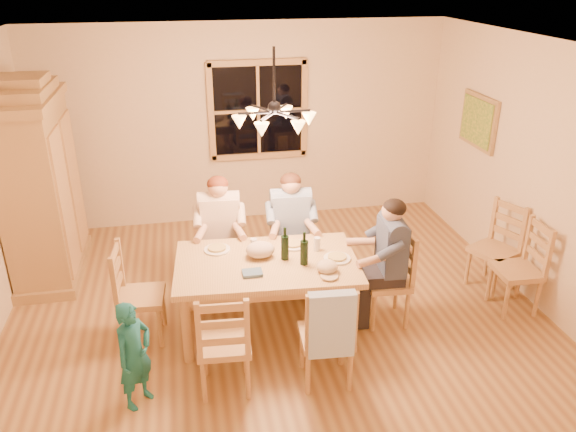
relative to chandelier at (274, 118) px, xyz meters
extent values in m
plane|color=brown|center=(0.00, 0.00, -2.08)|extent=(5.50, 5.50, 0.00)
cube|color=white|center=(0.00, 0.00, 0.62)|extent=(5.50, 5.00, 0.02)
cube|color=beige|center=(0.00, 2.50, -0.73)|extent=(5.50, 0.02, 2.70)
cube|color=beige|center=(2.75, 0.00, -0.73)|extent=(0.02, 5.00, 2.70)
cube|color=black|center=(0.20, 2.48, -0.53)|extent=(1.20, 0.03, 1.20)
cube|color=tan|center=(0.20, 2.46, -0.53)|extent=(1.30, 0.06, 1.30)
cube|color=olive|center=(2.72, 1.20, -0.48)|extent=(0.04, 0.78, 0.64)
cube|color=#1E6B2D|center=(2.69, 1.20, -0.48)|extent=(0.02, 0.68, 0.54)
cylinder|color=black|center=(0.00, 0.00, 0.36)|extent=(0.02, 0.02, 0.53)
sphere|color=black|center=(0.00, 0.00, 0.09)|extent=(0.12, 0.12, 0.12)
cylinder|color=black|center=(0.16, 0.00, 0.05)|extent=(0.34, 0.02, 0.02)
cone|color=#FFB259|center=(0.32, 0.00, -0.03)|extent=(0.13, 0.13, 0.12)
cylinder|color=black|center=(0.08, 0.14, 0.05)|extent=(0.19, 0.31, 0.02)
cone|color=#FFB259|center=(0.16, 0.28, -0.03)|extent=(0.13, 0.13, 0.12)
cylinder|color=black|center=(-0.08, 0.14, 0.05)|extent=(0.19, 0.31, 0.02)
cone|color=#FFB259|center=(-0.16, 0.28, -0.03)|extent=(0.13, 0.13, 0.12)
cylinder|color=black|center=(-0.16, 0.00, 0.05)|extent=(0.34, 0.02, 0.02)
cone|color=#FFB259|center=(-0.32, 0.00, -0.03)|extent=(0.13, 0.13, 0.12)
cylinder|color=black|center=(-0.08, -0.14, 0.05)|extent=(0.19, 0.31, 0.02)
cone|color=#FFB259|center=(-0.16, -0.28, -0.03)|extent=(0.13, 0.13, 0.12)
cylinder|color=black|center=(0.08, -0.14, 0.05)|extent=(0.19, 0.31, 0.02)
cone|color=#FFB259|center=(0.16, -0.28, -0.03)|extent=(0.13, 0.13, 0.12)
cube|color=olive|center=(-2.43, 1.33, -1.08)|extent=(0.60, 1.30, 2.00)
cube|color=olive|center=(-2.43, 1.33, -0.03)|extent=(0.66, 1.40, 0.10)
cube|color=olive|center=(-2.43, 1.33, 0.07)|extent=(0.58, 1.00, 0.12)
cube|color=olive|center=(-2.43, 1.33, 0.17)|extent=(0.52, 0.55, 0.10)
cube|color=tan|center=(-2.12, 1.00, -1.08)|extent=(0.03, 0.55, 1.60)
cube|color=tan|center=(-2.12, 1.66, -1.08)|extent=(0.03, 0.55, 1.60)
cube|color=olive|center=(-2.43, 1.33, -2.02)|extent=(0.66, 1.40, 0.12)
cube|color=#A7814A|center=(-0.13, -0.26, -1.35)|extent=(1.80, 1.18, 0.06)
cube|color=tan|center=(-0.13, -0.26, -1.43)|extent=(1.64, 1.02, 0.10)
cylinder|color=tan|center=(-0.93, -0.63, -1.73)|extent=(0.09, 0.09, 0.70)
cylinder|color=tan|center=(0.60, -0.74, -1.73)|extent=(0.09, 0.09, 0.70)
cylinder|color=tan|center=(-0.87, 0.22, -1.73)|extent=(0.09, 0.09, 0.70)
cylinder|color=tan|center=(0.66, 0.11, -1.73)|extent=(0.09, 0.09, 0.70)
cube|color=tan|center=(-0.51, 0.59, -1.63)|extent=(0.47, 0.45, 0.06)
cube|color=tan|center=(-0.51, 0.59, -1.36)|extent=(0.38, 0.08, 0.54)
cube|color=tan|center=(0.26, 0.53, -1.63)|extent=(0.47, 0.45, 0.06)
cube|color=tan|center=(0.26, 0.53, -1.36)|extent=(0.38, 0.08, 0.54)
cube|color=tan|center=(-0.62, -1.04, -1.63)|extent=(0.47, 0.45, 0.06)
cube|color=tan|center=(-0.62, -1.04, -1.36)|extent=(0.38, 0.08, 0.54)
cube|color=tan|center=(0.24, -1.11, -1.63)|extent=(0.47, 0.45, 0.06)
cube|color=tan|center=(0.24, -1.11, -1.36)|extent=(0.38, 0.08, 0.54)
cube|color=tan|center=(-1.33, -0.17, -1.63)|extent=(0.45, 0.47, 0.06)
cube|color=tan|center=(-1.33, -0.17, -1.36)|extent=(0.08, 0.38, 0.54)
cube|color=tan|center=(1.06, -0.35, -1.63)|extent=(0.45, 0.47, 0.06)
cube|color=tan|center=(1.06, -0.35, -1.36)|extent=(0.08, 0.38, 0.54)
cube|color=beige|center=(-0.51, 0.59, -1.24)|extent=(0.41, 0.25, 0.52)
cube|color=#262328|center=(-0.51, 0.59, -1.55)|extent=(0.41, 0.45, 0.14)
sphere|color=tan|center=(-0.51, 0.59, -0.86)|extent=(0.21, 0.21, 0.21)
ellipsoid|color=#592614|center=(-0.51, 0.59, -0.83)|extent=(0.22, 0.22, 0.17)
cube|color=#33588E|center=(0.26, 0.53, -1.24)|extent=(0.41, 0.25, 0.52)
cube|color=#262328|center=(0.26, 0.53, -1.55)|extent=(0.41, 0.45, 0.14)
sphere|color=tan|center=(0.26, 0.53, -0.86)|extent=(0.21, 0.21, 0.21)
ellipsoid|color=#381E11|center=(0.26, 0.53, -0.83)|extent=(0.22, 0.22, 0.17)
cube|color=#3C4660|center=(1.06, -0.35, -1.24)|extent=(0.25, 0.41, 0.52)
cube|color=#262328|center=(1.06, -0.35, -1.55)|extent=(0.45, 0.41, 0.14)
sphere|color=tan|center=(1.06, -0.35, -0.86)|extent=(0.21, 0.21, 0.21)
ellipsoid|color=black|center=(1.06, -0.35, -0.83)|extent=(0.22, 0.22, 0.17)
cube|color=#A1BCDB|center=(0.23, -1.30, -1.38)|extent=(0.39, 0.13, 0.58)
cylinder|color=black|center=(0.05, -0.25, -1.15)|extent=(0.08, 0.08, 0.33)
cylinder|color=black|center=(0.20, -0.38, -1.15)|extent=(0.08, 0.08, 0.33)
cylinder|color=white|center=(-0.58, 0.05, -1.31)|extent=(0.26, 0.26, 0.02)
cylinder|color=white|center=(0.18, 0.00, -1.31)|extent=(0.26, 0.26, 0.02)
cylinder|color=white|center=(0.53, -0.36, -1.31)|extent=(0.26, 0.26, 0.02)
cylinder|color=silver|center=(-0.22, -0.05, -1.25)|extent=(0.06, 0.06, 0.14)
cylinder|color=silver|center=(0.39, -0.14, -1.25)|extent=(0.06, 0.06, 0.14)
ellipsoid|color=tan|center=(0.38, -0.57, -1.26)|extent=(0.20, 0.20, 0.11)
cube|color=#486584|center=(-0.30, -0.48, -1.30)|extent=(0.19, 0.15, 0.03)
ellipsoid|color=tan|center=(-0.18, -0.16, -1.24)|extent=(0.28, 0.22, 0.15)
imported|color=#196871|center=(-1.35, -1.09, -1.60)|extent=(0.40, 0.41, 0.96)
cube|color=tan|center=(2.45, -0.41, -1.63)|extent=(0.44, 0.46, 0.06)
cube|color=tan|center=(2.45, -0.41, -1.36)|extent=(0.07, 0.38, 0.54)
cube|color=tan|center=(2.45, 0.04, -1.63)|extent=(0.56, 0.57, 0.06)
cube|color=tan|center=(2.45, 0.04, -1.36)|extent=(0.20, 0.37, 0.54)
camera|label=1|loc=(-0.84, -4.90, 1.27)|focal=35.00mm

